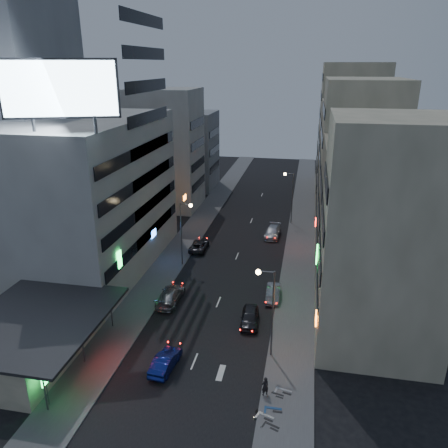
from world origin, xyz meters
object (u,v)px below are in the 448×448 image
(parked_car_left, at_px, (199,245))
(person, at_px, (265,386))
(road_car_blue, at_px, (165,361))
(scooter_silver_a, at_px, (275,411))
(scooter_blue, at_px, (283,402))
(scooter_black_a, at_px, (281,422))
(road_car_silver, at_px, (170,295))
(scooter_black_b, at_px, (285,390))
(scooter_silver_b, at_px, (293,385))
(parked_car_right_near, at_px, (250,317))
(parked_car_right_mid, at_px, (273,293))
(parked_car_right_far, at_px, (273,232))

(parked_car_left, distance_m, person, 28.49)
(road_car_blue, xyz_separation_m, scooter_silver_a, (9.35, -3.77, 0.01))
(scooter_blue, bearing_deg, scooter_black_a, 179.54)
(road_car_blue, xyz_separation_m, road_car_silver, (-2.91, 10.41, 0.09))
(scooter_black_b, bearing_deg, scooter_silver_b, -34.06)
(road_car_silver, bearing_deg, scooter_blue, 133.43)
(scooter_silver_b, bearing_deg, person, 124.61)
(parked_car_right_near, relative_size, road_car_silver, 0.78)
(road_car_blue, bearing_deg, parked_car_left, -77.57)
(parked_car_left, bearing_deg, scooter_silver_a, 112.98)
(parked_car_right_mid, bearing_deg, parked_car_right_far, 93.80)
(parked_car_left, relative_size, scooter_black_b, 2.79)
(road_car_silver, distance_m, scooter_blue, 18.31)
(parked_car_right_far, height_order, scooter_blue, parked_car_right_far)
(person, height_order, scooter_black_b, person)
(parked_car_right_far, relative_size, scooter_blue, 2.64)
(scooter_black_a, bearing_deg, parked_car_right_near, 38.61)
(parked_car_left, distance_m, scooter_silver_a, 30.84)
(road_car_silver, relative_size, scooter_blue, 2.82)
(scooter_blue, distance_m, scooter_black_b, 1.39)
(parked_car_right_mid, distance_m, scooter_black_b, 14.69)
(parked_car_right_near, relative_size, parked_car_left, 0.91)
(parked_car_right_mid, height_order, parked_car_left, parked_car_right_mid)
(scooter_silver_b, bearing_deg, parked_car_right_near, 41.13)
(road_car_blue, distance_m, scooter_black_a, 10.82)
(parked_car_right_far, xyz_separation_m, scooter_blue, (3.77, -33.88, -0.03))
(scooter_black_b, bearing_deg, parked_car_right_far, 19.90)
(parked_car_right_near, height_order, road_car_blue, parked_car_right_near)
(parked_car_left, bearing_deg, scooter_black_b, 115.85)
(parked_car_right_far, height_order, road_car_silver, road_car_silver)
(scooter_silver_a, bearing_deg, scooter_black_a, -132.64)
(parked_car_right_far, bearing_deg, road_car_blue, -98.01)
(parked_car_left, distance_m, scooter_silver_b, 28.70)
(parked_car_right_far, bearing_deg, road_car_silver, -110.39)
(parked_car_right_near, relative_size, person, 2.60)
(parked_car_right_mid, bearing_deg, parked_car_left, 132.94)
(parked_car_right_mid, distance_m, parked_car_right_far, 18.04)
(parked_car_right_far, bearing_deg, parked_car_right_mid, -81.76)
(parked_car_right_far, xyz_separation_m, road_car_blue, (-6.03, -31.12, -0.04))
(scooter_black_a, xyz_separation_m, scooter_silver_a, (-0.44, 0.83, 0.05))
(parked_car_left, bearing_deg, scooter_black_a, 113.09)
(road_car_blue, bearing_deg, parked_car_right_near, -121.98)
(road_car_blue, relative_size, scooter_blue, 2.19)
(parked_car_right_far, height_order, road_car_blue, parked_car_right_far)
(parked_car_right_near, distance_m, person, 9.87)
(parked_car_left, bearing_deg, scooter_silver_b, 117.36)
(parked_car_right_far, height_order, scooter_black_b, parked_car_right_far)
(parked_car_right_mid, xyz_separation_m, road_car_silver, (-10.60, -2.74, 0.11))
(parked_car_right_far, bearing_deg, scooter_blue, -80.69)
(parked_car_left, xyz_separation_m, scooter_silver_a, (12.65, -28.13, 0.05))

